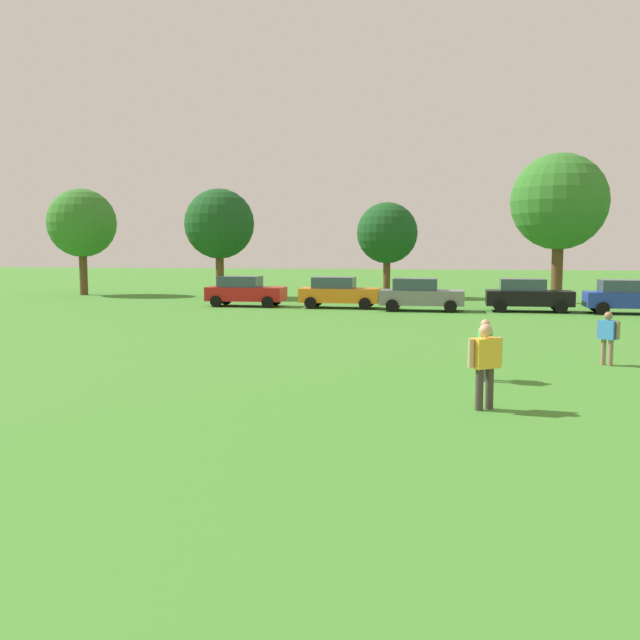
{
  "coord_description": "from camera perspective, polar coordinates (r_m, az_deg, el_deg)",
  "views": [
    {
      "loc": [
        5.33,
        -0.53,
        3.24
      ],
      "look_at": [
        3.17,
        11.12,
        2.06
      ],
      "focal_mm": 40.4,
      "sensor_mm": 36.0,
      "label": 1
    }
  ],
  "objects": [
    {
      "name": "adult_bystander",
      "position": [
        14.79,
        12.95,
        -3.02
      ],
      "size": [
        0.69,
        0.59,
        1.74
      ],
      "rotation": [
        0.0,
        0.0,
        0.63
      ],
      "color": "#3F3833",
      "rests_on": "ground"
    },
    {
      "name": "tree_left",
      "position": [
        47.77,
        -7.99,
        7.53
      ],
      "size": [
        4.56,
        4.56,
        7.1
      ],
      "color": "brown",
      "rests_on": "ground"
    },
    {
      "name": "bystander_near_trees",
      "position": [
        18.04,
        12.93,
        -1.9
      ],
      "size": [
        0.34,
        0.71,
        1.51
      ],
      "rotation": [
        0.0,
        0.0,
        4.84
      ],
      "color": "#4C4C51",
      "rests_on": "ground"
    },
    {
      "name": "tree_right",
      "position": [
        44.77,
        18.42,
        8.85
      ],
      "size": [
        5.62,
        5.62,
        8.76
      ],
      "color": "brown",
      "rests_on": "ground"
    },
    {
      "name": "bystander_midfield",
      "position": [
        21.42,
        21.83,
        -1.0
      ],
      "size": [
        0.55,
        0.53,
        1.5
      ],
      "rotation": [
        0.0,
        0.0,
        5.54
      ],
      "color": "#8C7259",
      "rests_on": "ground"
    },
    {
      "name": "ground_plane",
      "position": [
        31.16,
        0.62,
        -0.25
      ],
      "size": [
        160.0,
        160.0,
        0.0
      ],
      "primitive_type": "plane",
      "color": "#42842D"
    },
    {
      "name": "tree_center",
      "position": [
        47.73,
        5.34,
        6.86
      ],
      "size": [
        4.0,
        4.0,
        6.24
      ],
      "color": "brown",
      "rests_on": "ground"
    },
    {
      "name": "tree_far_left",
      "position": [
        52.58,
        -18.35,
        7.28
      ],
      "size": [
        4.69,
        4.69,
        7.31
      ],
      "color": "brown",
      "rests_on": "ground"
    },
    {
      "name": "parked_car_orange_1",
      "position": [
        39.02,
        1.48,
        2.21
      ],
      "size": [
        4.3,
        2.02,
        1.68
      ],
      "color": "orange",
      "rests_on": "ground"
    },
    {
      "name": "parked_car_black_3",
      "position": [
        38.26,
        16.1,
        1.92
      ],
      "size": [
        4.3,
        2.02,
        1.68
      ],
      "color": "black",
      "rests_on": "ground"
    },
    {
      "name": "parked_car_gray_2",
      "position": [
        37.55,
        7.95,
        2.02
      ],
      "size": [
        4.3,
        2.02,
        1.68
      ],
      "color": "slate",
      "rests_on": "ground"
    },
    {
      "name": "parked_car_blue_4",
      "position": [
        38.66,
        23.27,
        1.72
      ],
      "size": [
        4.3,
        2.02,
        1.68
      ],
      "color": "#1E38AD",
      "rests_on": "ground"
    },
    {
      "name": "parked_car_red_0",
      "position": [
        40.36,
        -5.99,
        2.3
      ],
      "size": [
        4.3,
        2.02,
        1.68
      ],
      "color": "red",
      "rests_on": "ground"
    }
  ]
}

